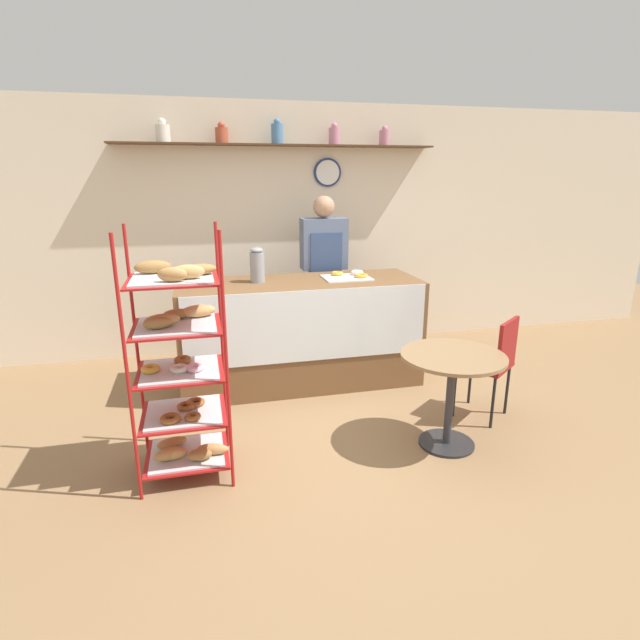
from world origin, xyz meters
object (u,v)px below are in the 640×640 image
Objects in this scene: cafe_chair at (495,358)px; coffee_carafe at (257,265)px; person_worker at (324,272)px; donut_tray_counter at (350,276)px; pastry_rack at (180,365)px; cafe_table at (452,377)px.

cafe_chair is 2.21m from coffee_carafe.
donut_tray_counter is at bearing -76.74° from person_worker.
coffee_carafe is (0.68, 1.38, 0.39)m from pastry_rack.
coffee_carafe is (-1.20, 1.49, 0.61)m from cafe_table.
coffee_carafe is 0.90m from donut_tray_counter.
coffee_carafe is at bearing -144.78° from person_worker.
person_worker is at bearing 102.27° from cafe_table.
cafe_chair is at bearing 29.50° from cafe_table.
person_worker is at bearing -97.30° from cafe_chair.
pastry_rack is at bearing -138.60° from donut_tray_counter.
pastry_rack is 2.45m from cafe_chair.
person_worker reaches higher than donut_tray_counter.
cafe_table is 0.87× the size of cafe_chair.
cafe_chair is (2.43, 0.20, -0.24)m from pastry_rack.
coffee_carafe is at bearing -71.21° from cafe_chair.
person_worker reaches higher than cafe_chair.
donut_tray_counter is (1.57, 1.38, 0.25)m from pastry_rack.
donut_tray_counter is at bearing 101.91° from cafe_table.
donut_tray_counter is (0.89, 0.00, -0.14)m from coffee_carafe.
person_worker reaches higher than pastry_rack.
person_worker is 0.56m from donut_tray_counter.
pastry_rack is 0.95× the size of person_worker.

